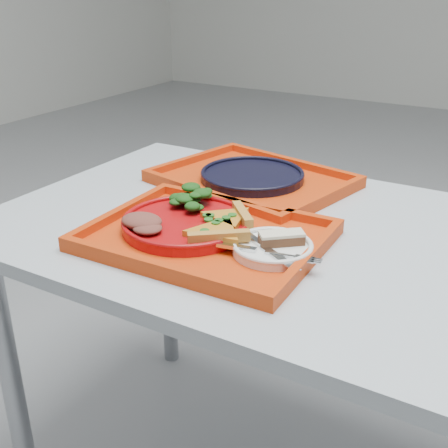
# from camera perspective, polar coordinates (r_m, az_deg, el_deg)

# --- Properties ---
(table) EXTENTS (1.60, 0.80, 0.75)m
(table) POSITION_cam_1_polar(r_m,az_deg,el_deg) (1.16, 13.75, -5.60)
(table) COLOR #A9B3BE
(table) RESTS_ON ground
(tray_main) EXTENTS (0.46, 0.36, 0.01)m
(tray_main) POSITION_cam_1_polar(r_m,az_deg,el_deg) (1.12, -1.79, -1.53)
(tray_main) COLOR #C0330A
(tray_main) RESTS_ON table
(tray_far) EXTENTS (0.51, 0.44, 0.01)m
(tray_far) POSITION_cam_1_polar(r_m,az_deg,el_deg) (1.43, 2.88, 4.29)
(tray_far) COLOR #C0330A
(tray_far) RESTS_ON table
(dinner_plate) EXTENTS (0.26, 0.26, 0.02)m
(dinner_plate) POSITION_cam_1_polar(r_m,az_deg,el_deg) (1.15, -3.87, -0.07)
(dinner_plate) COLOR #A40A0D
(dinner_plate) RESTS_ON tray_main
(side_plate) EXTENTS (0.15, 0.15, 0.01)m
(side_plate) POSITION_cam_1_polar(r_m,az_deg,el_deg) (1.05, 4.95, -2.61)
(side_plate) COLOR white
(side_plate) RESTS_ON tray_main
(navy_plate) EXTENTS (0.26, 0.26, 0.02)m
(navy_plate) POSITION_cam_1_polar(r_m,az_deg,el_deg) (1.42, 2.89, 4.82)
(navy_plate) COLOR black
(navy_plate) RESTS_ON tray_far
(pizza_slice_a) EXTENTS (0.17, 0.18, 0.02)m
(pizza_slice_a) POSITION_cam_1_polar(r_m,az_deg,el_deg) (1.08, -0.76, -0.57)
(pizza_slice_a) COLOR gold
(pizza_slice_a) RESTS_ON dinner_plate
(pizza_slice_b) EXTENTS (0.16, 0.16, 0.02)m
(pizza_slice_b) POSITION_cam_1_polar(r_m,az_deg,el_deg) (1.14, 0.42, 0.84)
(pizza_slice_b) COLOR gold
(pizza_slice_b) RESTS_ON dinner_plate
(salad_heap) EXTENTS (0.10, 0.09, 0.05)m
(salad_heap) POSITION_cam_1_polar(r_m,az_deg,el_deg) (1.21, -3.58, 2.98)
(salad_heap) COLOR black
(salad_heap) RESTS_ON dinner_plate
(meat_portion) EXTENTS (0.09, 0.07, 0.03)m
(meat_portion) POSITION_cam_1_polar(r_m,az_deg,el_deg) (1.12, -8.36, 0.32)
(meat_portion) COLOR brown
(meat_portion) RESTS_ON dinner_plate
(dessert_bar) EXTENTS (0.09, 0.08, 0.02)m
(dessert_bar) POSITION_cam_1_polar(r_m,az_deg,el_deg) (1.05, 5.86, -1.43)
(dessert_bar) COLOR #4D2D19
(dessert_bar) RESTS_ON side_plate
(knife) EXTENTS (0.17, 0.11, 0.01)m
(knife) POSITION_cam_1_polar(r_m,az_deg,el_deg) (1.03, 4.44, -2.51)
(knife) COLOR silver
(knife) RESTS_ON side_plate
(fork) EXTENTS (0.19, 0.05, 0.01)m
(fork) POSITION_cam_1_polar(r_m,az_deg,el_deg) (1.02, 4.07, -2.81)
(fork) COLOR silver
(fork) RESTS_ON side_plate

